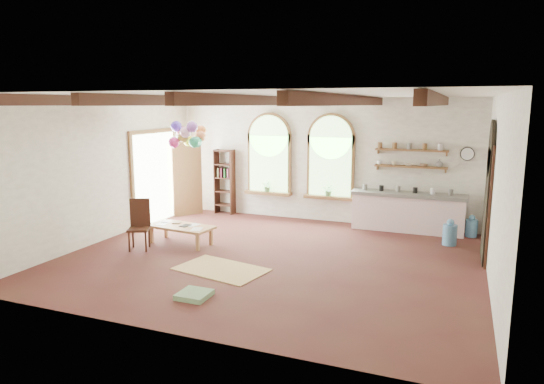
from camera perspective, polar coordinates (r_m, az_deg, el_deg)
The scene contains 27 objects.
floor at distance 9.78m, azimuth -0.19°, elevation -7.79°, with size 8.00×8.00×0.00m, color #4D281F.
ceiling_beams at distance 9.29m, azimuth -0.20°, elevation 10.70°, with size 6.20×6.80×0.18m, color #3B1C12, non-canonical shape.
window_left at distance 13.07m, azimuth -0.35°, elevation 4.13°, with size 1.30×0.28×2.20m.
window_right at distance 12.54m, azimuth 6.89°, elevation 3.80°, with size 1.30×0.28×2.20m.
left_doorway at distance 12.92m, azimuth -13.65°, elevation 1.62°, with size 0.10×1.90×2.50m, color brown.
right_doorway at distance 10.33m, azimuth 23.95°, elevation -1.39°, with size 0.10×1.30×2.40m, color black.
kitchen_counter at distance 12.16m, azimuth 15.66°, elevation -2.24°, with size 2.68×0.62×0.94m.
wall_shelf_lower at distance 12.16m, azimuth 15.99°, elevation 2.88°, with size 1.70×0.24×0.04m, color brown.
wall_shelf_upper at distance 12.12m, azimuth 16.09°, elevation 4.76°, with size 1.70×0.24×0.04m, color brown.
wall_clock at distance 12.14m, azimuth 22.00°, elevation 4.18°, with size 0.32×0.32×0.04m, color black.
bookshelf at distance 13.61m, azimuth -5.60°, elevation 1.22°, with size 0.53×0.32×1.80m.
coffee_table at distance 10.82m, azimuth -10.68°, elevation -4.14°, with size 1.54×0.85×0.42m.
side_chair at distance 10.66m, azimuth -15.34°, elevation -4.90°, with size 0.56×0.56×1.07m.
floor_mat at distance 9.17m, azimuth -6.00°, elevation -9.03°, with size 1.64×1.01×0.02m, color tan.
floor_cushion at distance 7.98m, azimuth -9.14°, elevation -11.85°, with size 0.48×0.48×0.08m, color #6D9164.
water_jug_a at distance 12.17m, azimuth 22.41°, elevation -3.86°, with size 0.27×0.27×0.52m.
water_jug_b at distance 11.29m, azimuth 20.18°, elevation -4.63°, with size 0.30×0.30×0.58m.
balloon_cluster at distance 11.49m, azimuth -9.83°, elevation 6.66°, with size 0.82×0.87×1.16m.
table_book at distance 11.08m, azimuth -11.63°, elevation -3.51°, with size 0.18×0.26×0.02m, color olive.
tablet at distance 10.76m, azimuth -10.15°, elevation -3.90°, with size 0.17×0.25×0.01m, color black.
potted_plant_left at distance 13.08m, azimuth -0.52°, elevation 0.68°, with size 0.27×0.23×0.30m, color #598C4C.
potted_plant_right at distance 12.55m, azimuth 6.70°, elevation 0.20°, with size 0.27×0.23×0.30m, color #598C4C.
shelf_cup_a at distance 12.25m, azimuth 12.51°, elevation 3.41°, with size 0.12×0.10×0.10m, color white.
shelf_cup_b at distance 12.20m, azimuth 14.14°, elevation 3.31°, with size 0.10×0.10×0.09m, color beige.
shelf_bowl_a at distance 12.16m, azimuth 15.77°, elevation 3.11°, with size 0.22×0.22×0.05m, color beige.
shelf_bowl_b at distance 12.13m, azimuth 17.42°, elevation 3.03°, with size 0.20×0.20×0.06m, color #8C664C.
shelf_vase at distance 12.10m, azimuth 19.08°, elevation 3.23°, with size 0.18×0.18×0.19m, color slate.
Camera 1 is at (3.43, -8.64, 3.03)m, focal length 32.00 mm.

